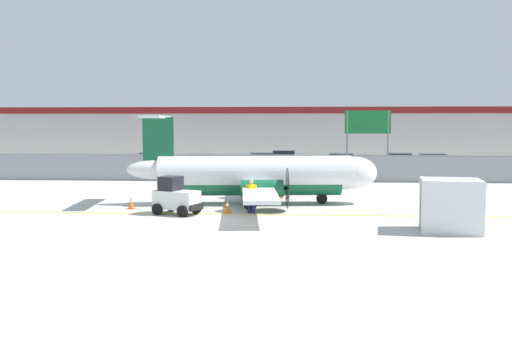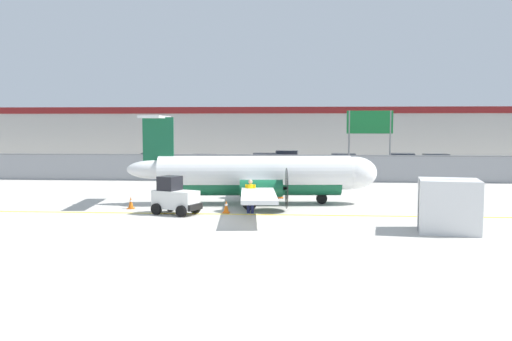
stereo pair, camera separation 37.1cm
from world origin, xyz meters
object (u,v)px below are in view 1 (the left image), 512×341
Objects in this scene: traffic_cone_far_left at (252,195)px; highway_sign at (368,128)px; baggage_tug at (176,197)px; parked_car_6 at (398,162)px; commuter_airplane at (259,175)px; parked_car_7 at (431,162)px; parked_car_4 at (285,158)px; parked_car_0 at (107,164)px; parked_car_1 at (152,161)px; traffic_cone_far_right at (131,203)px; cargo_container at (451,205)px; traffic_cone_near_right at (227,207)px; parked_car_5 at (342,162)px; parked_car_3 at (261,161)px; ground_crew_worker at (251,194)px; parked_car_2 at (199,163)px; traffic_cone_near_left at (280,193)px.

traffic_cone_far_left is 0.12× the size of highway_sign.
baggage_tug is 30.80m from parked_car_6.
parked_car_7 is (14.64, 21.76, -0.71)m from commuter_airplane.
commuter_airplane is 6.24× the size of baggage_tug.
baggage_tug is 31.53m from parked_car_4.
parked_car_1 is at bearing -122.32° from parked_car_0.
traffic_cone_far_right is (-2.71, 1.56, -0.54)m from baggage_tug.
baggage_tug is at bearing -121.69° from traffic_cone_far_left.
traffic_cone_far_left is 25.21m from parked_car_7.
traffic_cone_near_right is at bearing 164.81° from cargo_container.
parked_car_5 is at bearing -165.47° from parked_car_0.
commuter_airplane is 22.63m from parked_car_0.
baggage_tug reaches higher than traffic_cone_far_right.
parked_car_3 is at bearing 0.48° from parked_car_7.
ground_crew_worker is at bearing -103.70° from parked_car_5.
parked_car_2 is 0.79× the size of highway_sign.
parked_car_7 is at bearing 50.76° from commuter_airplane.
cargo_container is (8.44, -7.62, -0.50)m from commuter_airplane.
traffic_cone_near_right is 0.15× the size of parked_car_3.
cargo_container is (8.64, -4.31, 0.15)m from ground_crew_worker.
ground_crew_worker is 2.66× the size of traffic_cone_far_right.
traffic_cone_far_left is (0.88, 4.96, 0.00)m from traffic_cone_near_right.
parked_car_4 reaches higher than traffic_cone_near_left.
parked_car_0 is at bearing 122.14° from traffic_cone_near_right.
cargo_container is 16.01m from traffic_cone_far_right.
traffic_cone_far_left is at bearing 115.33° from parked_car_2.
parked_car_5 reaches higher than traffic_cone_far_left.
parked_car_6 is at bearing -166.19° from parked_car_0.
traffic_cone_near_right is at bearing -118.15° from highway_sign.
commuter_airplane is 3.78× the size of parked_car_7.
traffic_cone_far_right is 0.15× the size of parked_car_0.
parked_car_0 and parked_car_1 have the same top height.
baggage_tug is at bearing 103.13° from parked_car_2.
traffic_cone_near_right is 29.78m from parked_car_7.
traffic_cone_near_right is 0.15× the size of parked_car_5.
traffic_cone_near_right is 24.48m from parked_car_0.
traffic_cone_near_right is at bearing 109.37° from parked_car_2.
parked_car_2 is at bearing 127.42° from cargo_container.
parked_car_4 is (1.62, 25.65, 0.58)m from traffic_cone_far_left.
traffic_cone_far_left is 15.20m from highway_sign.
parked_car_0 is (-14.25, 20.71, -0.06)m from ground_crew_worker.
ground_crew_worker and parked_car_1 have the same top height.
ground_crew_worker is at bearing -9.05° from traffic_cone_far_right.
traffic_cone_near_left is 0.15× the size of parked_car_1.
commuter_airplane is 11.38m from cargo_container.
cargo_container is 0.61× the size of parked_car_1.
baggage_tug is at bearing -29.84° from traffic_cone_far_right.
parked_car_0 is (-13.90, 15.76, 0.58)m from traffic_cone_far_left.
parked_car_1 is 26.11m from parked_car_7.
parked_car_6 is (26.21, 5.26, 0.00)m from parked_car_0.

